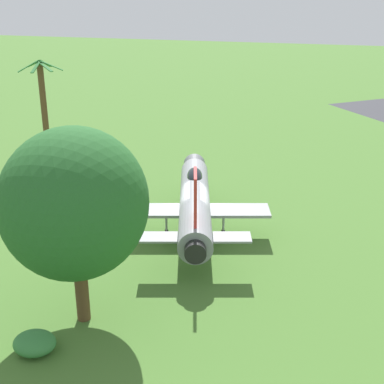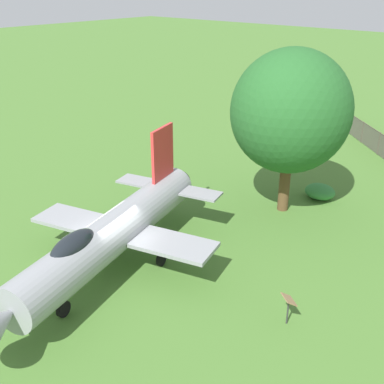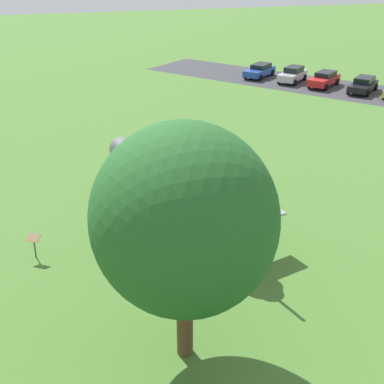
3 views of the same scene
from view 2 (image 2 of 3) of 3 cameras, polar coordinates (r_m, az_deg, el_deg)
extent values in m
plane|color=#47722D|center=(20.13, -9.10, -9.14)|extent=(200.00, 200.00, 0.00)
cylinder|color=gray|center=(19.24, -9.44, -4.87)|extent=(11.01, 4.51, 1.67)
cylinder|color=black|center=(23.63, -1.60, 1.21)|extent=(0.84, 1.13, 1.00)
ellipsoid|color=black|center=(17.26, -14.13, -6.27)|extent=(2.36, 1.45, 0.84)
cube|color=red|center=(21.60, -3.56, 4.71)|extent=(1.77, 0.61, 2.41)
cube|color=gray|center=(18.61, -2.18, -6.35)|extent=(2.52, 3.56, 0.16)
cube|color=gray|center=(21.08, -14.05, -3.22)|extent=(2.52, 3.56, 0.16)
cube|color=gray|center=(21.94, 1.09, -0.21)|extent=(1.54, 2.03, 0.10)
cube|color=gray|center=(23.47, -6.64, 1.32)|extent=(1.54, 2.03, 0.10)
cylinder|color=#A5A8AD|center=(17.53, -15.44, -11.78)|extent=(0.12, 0.12, 1.25)
cylinder|color=black|center=(17.90, -15.22, -13.40)|extent=(0.63, 0.33, 0.60)
cylinder|color=#A5A8AD|center=(19.70, -3.76, -6.48)|extent=(0.12, 0.12, 1.25)
cylinder|color=black|center=(20.03, -3.71, -8.02)|extent=(0.63, 0.33, 0.60)
cylinder|color=#A5A8AD|center=(21.20, -11.05, -4.53)|extent=(0.12, 0.12, 1.25)
cylinder|color=black|center=(21.51, -10.92, -5.99)|extent=(0.63, 0.33, 0.60)
cylinder|color=brown|center=(24.44, 11.13, 1.71)|extent=(0.55, 0.55, 3.57)
ellipsoid|color=#235B26|center=(23.36, 11.81, 9.49)|extent=(5.98, 5.71, 5.96)
cylinder|color=#4C4238|center=(34.59, 21.56, 5.44)|extent=(0.08, 0.08, 1.55)
cylinder|color=#4C4238|center=(36.79, 19.82, 6.78)|extent=(0.08, 0.08, 1.55)
cylinder|color=#4C4238|center=(39.04, 18.27, 7.96)|extent=(0.08, 0.08, 1.55)
cylinder|color=#4C4238|center=(41.32, 16.88, 9.01)|extent=(0.08, 0.08, 1.55)
ellipsoid|color=#387F3D|center=(26.69, 15.13, 0.06)|extent=(1.45, 1.65, 0.80)
cylinder|color=#333333|center=(17.22, 11.42, -14.05)|extent=(0.06, 0.06, 0.90)
cube|color=olive|center=(16.87, 11.58, -12.53)|extent=(0.67, 0.72, 0.25)
camera|label=1|loc=(42.38, 13.70, 26.72)|focal=50.76mm
camera|label=3|loc=(33.66, 31.25, 23.77)|focal=47.75mm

